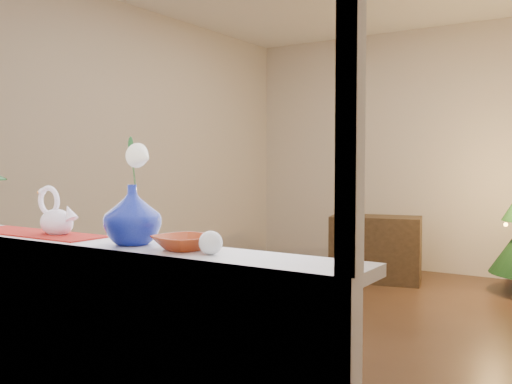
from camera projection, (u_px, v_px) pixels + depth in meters
ground at (347, 327)px, 4.22m from camera, size 5.00×5.00×0.00m
wall_back at (441, 150)px, 6.25m from camera, size 4.50×0.10×2.70m
wall_front at (68, 126)px, 2.05m from camera, size 4.50×0.10×2.70m
wall_left at (127, 148)px, 5.36m from camera, size 0.10×5.00×2.70m
window_apron at (81, 371)px, 2.13m from camera, size 2.20×0.08×0.88m
windowsill at (98, 246)px, 2.18m from camera, size 2.20×0.26×0.04m
window_frame at (73, 29)px, 2.05m from camera, size 2.22×0.06×1.60m
runner at (35, 233)px, 2.39m from camera, size 0.70×0.20×0.01m
swan at (56, 212)px, 2.33m from camera, size 0.24×0.16×0.19m
blue_vase at (132, 210)px, 2.07m from camera, size 0.31×0.31×0.25m
lily at (132, 149)px, 2.06m from camera, size 0.14×0.08×0.19m
paperweight at (211, 243)px, 1.85m from camera, size 0.10×0.10×0.08m
amber_dish at (184, 244)px, 1.95m from camera, size 0.21×0.21×0.04m
side_table at (376, 249)px, 5.83m from camera, size 0.97×0.65×0.67m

